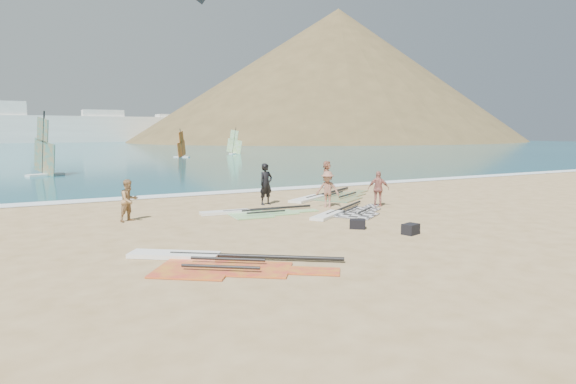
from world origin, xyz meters
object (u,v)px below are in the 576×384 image
gear_bag_near (411,229)px  gear_bag_far (358,224)px  beachgoer_right (327,175)px  beachgoer_back (378,189)px  beachgoer_mid (328,189)px  rig_green (251,213)px  person_wetsuit (266,184)px  beachgoer_left (129,200)px  rig_red (211,262)px  rig_grey (346,213)px  rig_orange (328,197)px

gear_bag_near → gear_bag_far: size_ratio=1.03×
beachgoer_right → gear_bag_far: bearing=-170.0°
gear_bag_near → gear_bag_far: (-1.00, 1.61, -0.01)m
gear_bag_far → beachgoer_back: beachgoer_back is taller
beachgoer_mid → beachgoer_right: bearing=98.7°
gear_bag_far → beachgoer_mid: (1.67, 4.63, 0.66)m
rig_green → beachgoer_back: bearing=-4.3°
person_wetsuit → beachgoer_left: (-6.41, -1.36, -0.16)m
rig_green → beachgoer_right: 9.77m
gear_bag_near → beachgoer_back: 6.06m
rig_red → gear_bag_far: gear_bag_far is taller
rig_grey → gear_bag_far: 3.01m
rig_green → beachgoer_mid: bearing=4.7°
rig_orange → beachgoer_right: 4.12m
rig_grey → beachgoer_left: beachgoer_left is taller
gear_bag_far → beachgoer_back: bearing=44.0°
gear_bag_near → rig_grey: bearing=85.3°
beachgoer_left → beachgoer_right: 13.50m
gear_bag_far → beachgoer_left: bearing=142.8°
beachgoer_left → gear_bag_near: bearing=-70.2°
gear_bag_near → beachgoer_left: (-7.89, 6.84, 0.63)m
rig_orange → beachgoer_back: (0.47, -3.50, 0.76)m
rig_grey → beachgoer_right: (4.10, 7.99, 0.79)m
rig_orange → person_wetsuit: person_wetsuit is taller
rig_orange → beachgoer_left: (-10.26, -1.98, 0.75)m
rig_green → rig_orange: size_ratio=0.80×
beachgoer_right → rig_grey: bearing=-170.2°
rig_orange → gear_bag_near: (-2.37, -8.82, 0.13)m
beachgoer_left → rig_grey: bearing=-46.4°
beachgoer_left → beachgoer_mid: (8.56, -0.60, 0.01)m
person_wetsuit → beachgoer_left: person_wetsuit is taller
rig_orange → beachgoer_back: beachgoer_back is taller
rig_grey → beachgoer_mid: size_ratio=2.99×
gear_bag_near → person_wetsuit: (-1.49, 8.20, 0.79)m
gear_bag_near → person_wetsuit: 8.37m
beachgoer_back → beachgoer_right: bearing=-64.5°
gear_bag_far → rig_green: bearing=115.0°
gear_bag_near → beachgoer_mid: bearing=83.9°
rig_red → person_wetsuit: 10.24m
rig_orange → beachgoer_left: 10.48m
rig_orange → person_wetsuit: 4.01m
rig_green → gear_bag_near: gear_bag_near is taller
rig_red → beachgoer_mid: size_ratio=3.08×
rig_grey → person_wetsuit: bearing=80.1°
person_wetsuit → beachgoer_mid: (2.16, -1.97, -0.15)m
rig_grey → gear_bag_far: gear_bag_far is taller
beachgoer_back → beachgoer_right: size_ratio=0.97×
rig_red → beachgoer_mid: (7.74, 6.57, 0.77)m
rig_grey → rig_red: rig_red is taller
person_wetsuit → beachgoer_left: 6.55m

